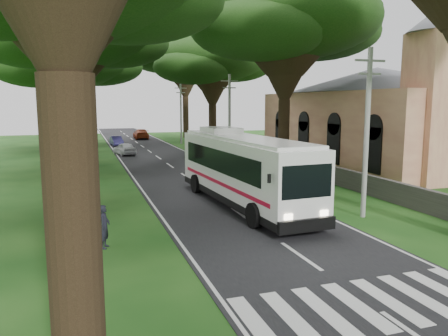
# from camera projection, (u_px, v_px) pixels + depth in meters

# --- Properties ---
(ground) EXTENTS (140.00, 140.00, 0.00)m
(ground) POSITION_uv_depth(u_px,v_px,m) (330.00, 277.00, 13.82)
(ground) COLOR #144012
(ground) RESTS_ON ground
(road) EXTENTS (8.00, 120.00, 0.04)m
(road) POSITION_uv_depth(u_px,v_px,m) (172.00, 167.00, 37.31)
(road) COLOR black
(road) RESTS_ON ground
(crosswalk) EXTENTS (8.00, 3.00, 0.01)m
(crosswalk) POSITION_uv_depth(u_px,v_px,m) (370.00, 305.00, 11.94)
(crosswalk) COLOR silver
(crosswalk) RESTS_ON ground
(property_wall) EXTENTS (0.35, 50.00, 1.20)m
(property_wall) POSITION_uv_depth(u_px,v_px,m) (274.00, 158.00, 39.06)
(property_wall) COLOR #383533
(property_wall) RESTS_ON ground
(church) EXTENTS (14.00, 24.00, 11.60)m
(church) POSITION_uv_depth(u_px,v_px,m) (377.00, 109.00, 38.85)
(church) COLOR #BE715C
(church) RESTS_ON ground
(pole_near) EXTENTS (1.60, 0.24, 8.00)m
(pole_near) POSITION_uv_depth(u_px,v_px,m) (367.00, 131.00, 20.53)
(pole_near) COLOR gray
(pole_near) RESTS_ON ground
(pole_mid) EXTENTS (1.60, 0.24, 8.00)m
(pole_mid) POSITION_uv_depth(u_px,v_px,m) (229.00, 117.00, 39.33)
(pole_mid) COLOR gray
(pole_mid) RESTS_ON ground
(pole_far) EXTENTS (1.60, 0.24, 8.00)m
(pole_far) POSITION_uv_depth(u_px,v_px,m) (181.00, 113.00, 58.12)
(pole_far) COLOR gray
(pole_far) RESTS_ON ground
(tree_l_midb) EXTENTS (14.35, 14.35, 14.54)m
(tree_l_midb) POSITION_uv_depth(u_px,v_px,m) (74.00, 34.00, 38.01)
(tree_l_midb) COLOR black
(tree_l_midb) RESTS_ON ground
(tree_l_far) EXTENTS (16.01, 16.01, 14.13)m
(tree_l_far) POSITION_uv_depth(u_px,v_px,m) (67.00, 61.00, 54.72)
(tree_l_far) COLOR black
(tree_l_far) RESTS_ON ground
(tree_r_mida) EXTENTS (14.32, 14.32, 14.75)m
(tree_r_mida) POSITION_uv_depth(u_px,v_px,m) (286.00, 22.00, 33.36)
(tree_r_mida) COLOR black
(tree_r_mida) RESTS_ON ground
(tree_r_midb) EXTENTS (12.94, 12.94, 13.28)m
(tree_r_midb) POSITION_uv_depth(u_px,v_px,m) (212.00, 60.00, 50.30)
(tree_r_midb) COLOR black
(tree_r_midb) RESTS_ON ground
(tree_r_far) EXTENTS (15.96, 15.96, 16.62)m
(tree_r_far) POSITION_uv_depth(u_px,v_px,m) (185.00, 53.00, 67.11)
(tree_r_far) COLOR black
(tree_r_far) RESTS_ON ground
(coach_bus) EXTENTS (3.57, 12.77, 3.72)m
(coach_bus) POSITION_uv_depth(u_px,v_px,m) (242.00, 168.00, 23.30)
(coach_bus) COLOR white
(coach_bus) RESTS_ON ground
(distant_car_a) EXTENTS (2.41, 4.06, 1.30)m
(distant_car_a) POSITION_uv_depth(u_px,v_px,m) (125.00, 149.00, 46.02)
(distant_car_a) COLOR silver
(distant_car_a) RESTS_ON road
(distant_car_b) EXTENTS (1.57, 3.73, 1.20)m
(distant_car_b) POSITION_uv_depth(u_px,v_px,m) (116.00, 141.00, 56.14)
(distant_car_b) COLOR navy
(distant_car_b) RESTS_ON road
(distant_car_c) EXTENTS (2.27, 5.22, 1.50)m
(distant_car_c) POSITION_uv_depth(u_px,v_px,m) (141.00, 134.00, 66.36)
(distant_car_c) COLOR maroon
(distant_car_c) RESTS_ON road
(pedestrian) EXTENTS (0.58, 0.71, 1.67)m
(pedestrian) POSITION_uv_depth(u_px,v_px,m) (104.00, 227.00, 16.51)
(pedestrian) COLOR black
(pedestrian) RESTS_ON ground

